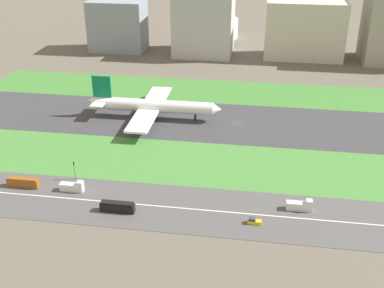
# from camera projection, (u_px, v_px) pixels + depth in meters

# --- Properties ---
(ground_plane) EXTENTS (800.00, 800.00, 0.00)m
(ground_plane) POSITION_uv_depth(u_px,v_px,m) (237.00, 123.00, 224.48)
(ground_plane) COLOR #5B564C
(runway) EXTENTS (280.00, 46.00, 0.10)m
(runway) POSITION_uv_depth(u_px,v_px,m) (237.00, 123.00, 224.46)
(runway) COLOR #38383D
(runway) RESTS_ON ground_plane
(grass_median_north) EXTENTS (280.00, 36.00, 0.10)m
(grass_median_north) POSITION_uv_depth(u_px,v_px,m) (242.00, 93.00, 260.71)
(grass_median_north) COLOR #3D7A33
(grass_median_north) RESTS_ON ground_plane
(grass_median_south) EXTENTS (280.00, 36.00, 0.10)m
(grass_median_south) POSITION_uv_depth(u_px,v_px,m) (230.00, 165.00, 188.21)
(grass_median_south) COLOR #427F38
(grass_median_south) RESTS_ON ground_plane
(highway) EXTENTS (280.00, 28.00, 0.10)m
(highway) POSITION_uv_depth(u_px,v_px,m) (222.00, 212.00, 159.92)
(highway) COLOR #4C4C4F
(highway) RESTS_ON ground_plane
(highway_centerline) EXTENTS (266.00, 0.50, 0.01)m
(highway_centerline) POSITION_uv_depth(u_px,v_px,m) (222.00, 212.00, 159.90)
(highway_centerline) COLOR silver
(highway_centerline) RESTS_ON highway
(airliner) EXTENTS (65.00, 56.00, 19.70)m
(airliner) POSITION_uv_depth(u_px,v_px,m) (151.00, 106.00, 227.20)
(airliner) COLOR white
(airliner) RESTS_ON runway
(bus_0) EXTENTS (11.60, 2.50, 3.50)m
(bus_0) POSITION_uv_depth(u_px,v_px,m) (117.00, 207.00, 159.34)
(bus_0) COLOR black
(bus_0) RESTS_ON highway
(bus_1) EXTENTS (11.60, 2.50, 3.50)m
(bus_1) POSITION_uv_depth(u_px,v_px,m) (23.00, 182.00, 173.29)
(bus_1) COLOR brown
(bus_1) RESTS_ON highway
(car_0) EXTENTS (4.40, 1.80, 2.00)m
(car_0) POSITION_uv_depth(u_px,v_px,m) (254.00, 221.00, 153.69)
(car_0) COLOR yellow
(car_0) RESTS_ON highway
(truck_1) EXTENTS (8.40, 2.50, 4.00)m
(truck_1) POSITION_uv_depth(u_px,v_px,m) (73.00, 187.00, 170.86)
(truck_1) COLOR silver
(truck_1) RESTS_ON highway
(truck_0) EXTENTS (8.40, 2.50, 4.00)m
(truck_0) POSITION_uv_depth(u_px,v_px,m) (300.00, 206.00, 160.21)
(truck_0) COLOR silver
(truck_0) RESTS_ON highway
(traffic_light) EXTENTS (0.36, 0.50, 7.20)m
(traffic_light) POSITION_uv_depth(u_px,v_px,m) (74.00, 169.00, 177.03)
(traffic_light) COLOR #4C4C51
(traffic_light) RESTS_ON highway
(terminal_building) EXTENTS (37.11, 24.39, 33.86)m
(terminal_building) POSITION_uv_depth(u_px,v_px,m) (118.00, 25.00, 329.77)
(terminal_building) COLOR gray
(terminal_building) RESTS_ON ground_plane
(hangar_building) EXTENTS (38.50, 35.38, 41.96)m
(hangar_building) POSITION_uv_depth(u_px,v_px,m) (204.00, 22.00, 319.97)
(hangar_building) COLOR #B2B2B7
(hangar_building) RESTS_ON ground_plane
(office_tower) EXTENTS (50.42, 25.60, 36.83)m
(office_tower) POSITION_uv_depth(u_px,v_px,m) (305.00, 30.00, 312.28)
(office_tower) COLOR beige
(office_tower) RESTS_ON ground_plane
(fuel_tank_west) EXTENTS (21.24, 21.24, 14.69)m
(fuel_tank_west) POSITION_uv_depth(u_px,v_px,m) (224.00, 28.00, 364.59)
(fuel_tank_west) COLOR silver
(fuel_tank_west) RESTS_ON ground_plane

